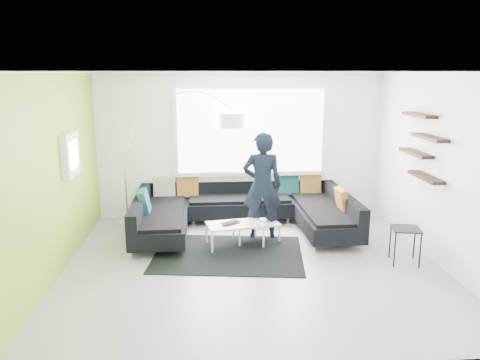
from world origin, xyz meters
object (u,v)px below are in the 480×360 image
object	(u,v)px
sectional_sofa	(243,213)
arc_lamp	(124,159)
person	(262,186)
side_table	(405,246)
coffee_table	(246,232)
laptop	(233,224)

from	to	relation	value
sectional_sofa	arc_lamp	size ratio (longest dim) A/B	1.54
sectional_sofa	person	size ratio (longest dim) A/B	2.08
side_table	person	distance (m)	2.46
coffee_table	sectional_sofa	bearing A→B (deg)	79.10
sectional_sofa	arc_lamp	distance (m)	2.42
arc_lamp	person	distance (m)	2.66
arc_lamp	side_table	world-z (taller)	arc_lamp
sectional_sofa	side_table	world-z (taller)	sectional_sofa
arc_lamp	person	bearing A→B (deg)	-19.77
coffee_table	arc_lamp	xyz separation A→B (m)	(-2.15, 1.24, 1.04)
person	laptop	bearing A→B (deg)	43.50
coffee_table	laptop	world-z (taller)	laptop
sectional_sofa	side_table	xyz separation A→B (m)	(2.29, -1.58, -0.09)
sectional_sofa	laptop	bearing A→B (deg)	-108.64
arc_lamp	side_table	size ratio (longest dim) A/B	4.50
person	coffee_table	bearing A→B (deg)	46.97
sectional_sofa	side_table	size ratio (longest dim) A/B	6.96
arc_lamp	coffee_table	bearing A→B (deg)	-28.34
sectional_sofa	person	bearing A→B (deg)	-43.79
person	arc_lamp	bearing A→B (deg)	-16.74
sectional_sofa	person	distance (m)	0.69
sectional_sofa	person	world-z (taller)	person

